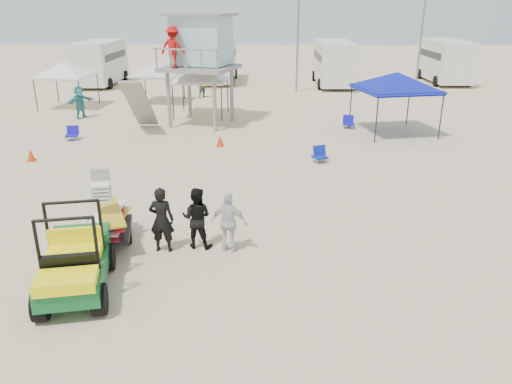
{
  "coord_description": "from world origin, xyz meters",
  "views": [
    {
      "loc": [
        0.71,
        -9.28,
        5.96
      ],
      "look_at": [
        0.5,
        3.0,
        1.3
      ],
      "focal_mm": 35.0,
      "sensor_mm": 36.0,
      "label": 1
    }
  ],
  "objects_px": {
    "surf_trailer": "(106,218)",
    "canopy_blue": "(397,75)",
    "utility_cart": "(72,256)",
    "man_left": "(162,220)",
    "lifeguard_tower": "(198,45)"
  },
  "relations": [
    {
      "from": "surf_trailer",
      "to": "man_left",
      "type": "xyz_separation_m",
      "value": [
        1.51,
        -0.3,
        0.08
      ]
    },
    {
      "from": "man_left",
      "to": "canopy_blue",
      "type": "bearing_deg",
      "value": -122.2
    },
    {
      "from": "utility_cart",
      "to": "lifeguard_tower",
      "type": "relative_size",
      "value": 0.52
    },
    {
      "from": "utility_cart",
      "to": "surf_trailer",
      "type": "bearing_deg",
      "value": 89.81
    },
    {
      "from": "surf_trailer",
      "to": "lifeguard_tower",
      "type": "height_order",
      "value": "lifeguard_tower"
    },
    {
      "from": "surf_trailer",
      "to": "canopy_blue",
      "type": "distance_m",
      "value": 16.18
    },
    {
      "from": "lifeguard_tower",
      "to": "surf_trailer",
      "type": "bearing_deg",
      "value": -92.89
    },
    {
      "from": "lifeguard_tower",
      "to": "utility_cart",
      "type": "bearing_deg",
      "value": -92.51
    },
    {
      "from": "man_left",
      "to": "utility_cart",
      "type": "bearing_deg",
      "value": 56.05
    },
    {
      "from": "canopy_blue",
      "to": "lifeguard_tower",
      "type": "bearing_deg",
      "value": 168.86
    },
    {
      "from": "lifeguard_tower",
      "to": "canopy_blue",
      "type": "relative_size",
      "value": 1.36
    },
    {
      "from": "utility_cart",
      "to": "man_left",
      "type": "distance_m",
      "value": 2.54
    },
    {
      "from": "utility_cart",
      "to": "surf_trailer",
      "type": "distance_m",
      "value": 2.34
    },
    {
      "from": "utility_cart",
      "to": "man_left",
      "type": "height_order",
      "value": "utility_cart"
    },
    {
      "from": "man_left",
      "to": "lifeguard_tower",
      "type": "xyz_separation_m",
      "value": [
        -0.8,
        14.48,
        3.14
      ]
    }
  ]
}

